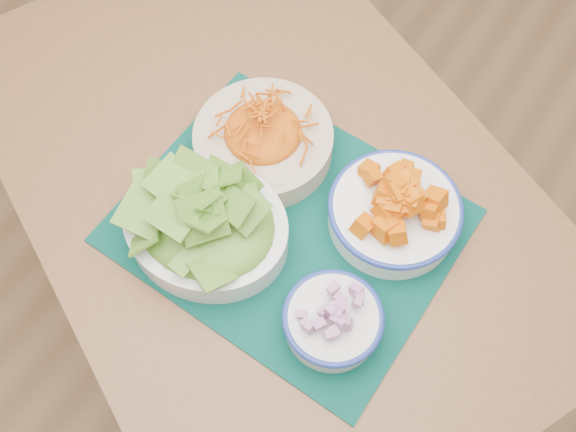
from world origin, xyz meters
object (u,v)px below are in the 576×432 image
object	(u,v)px
squash_bowl	(395,208)
lettuce_bowl	(205,221)
onion_bowl	(333,319)
placemat	(288,225)
carrot_bowl	(263,137)
table	(263,202)

from	to	relation	value
squash_bowl	lettuce_bowl	world-z (taller)	lettuce_bowl
lettuce_bowl	onion_bowl	world-z (taller)	lettuce_bowl
squash_bowl	onion_bowl	size ratio (longest dim) A/B	1.39
placemat	carrot_bowl	xyz separation A→B (m)	(-0.11, 0.09, 0.04)
table	squash_bowl	world-z (taller)	squash_bowl
squash_bowl	placemat	bearing A→B (deg)	-143.94
table	onion_bowl	xyz separation A→B (m)	(0.24, -0.16, 0.15)
squash_bowl	lettuce_bowl	xyz separation A→B (m)	(-0.22, -0.18, 0.01)
table	lettuce_bowl	bearing A→B (deg)	-64.51
table	squash_bowl	size ratio (longest dim) A/B	5.80
lettuce_bowl	onion_bowl	distance (m)	0.24
placemat	lettuce_bowl	xyz separation A→B (m)	(-0.09, -0.08, 0.06)
squash_bowl	onion_bowl	xyz separation A→B (m)	(0.01, -0.20, -0.01)
lettuce_bowl	placemat	bearing A→B (deg)	33.55
table	onion_bowl	distance (m)	0.32
table	lettuce_bowl	distance (m)	0.22
table	carrot_bowl	world-z (taller)	carrot_bowl
carrot_bowl	placemat	bearing A→B (deg)	-40.03
table	carrot_bowl	distance (m)	0.16
squash_bowl	carrot_bowl	bearing A→B (deg)	-179.14
table	onion_bowl	bearing A→B (deg)	-9.76
placemat	carrot_bowl	distance (m)	0.15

